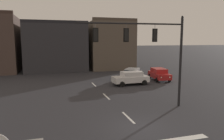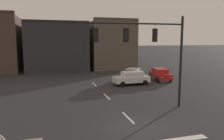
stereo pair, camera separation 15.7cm
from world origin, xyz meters
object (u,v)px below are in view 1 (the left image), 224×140
at_px(car_lot_nearside, 159,74).
at_px(car_lot_middle, 131,78).
at_px(signal_mast_near_side, 150,45).
at_px(car_lot_farside, 132,74).

relative_size(car_lot_nearside, car_lot_middle, 1.02).
bearing_deg(car_lot_nearside, signal_mast_near_side, -122.27).
bearing_deg(car_lot_middle, car_lot_farside, 64.82).
height_order(signal_mast_near_side, car_lot_middle, signal_mast_near_side).
distance_m(car_lot_nearside, car_lot_middle, 5.16).
height_order(car_lot_nearside, car_lot_middle, same).
xyz_separation_m(signal_mast_near_side, car_lot_middle, (2.01, 9.08, -4.21)).
height_order(car_lot_middle, car_lot_farside, same).
xyz_separation_m(car_lot_nearside, car_lot_farside, (-3.54, 0.99, 0.00)).
bearing_deg(car_lot_farside, car_lot_middle, -115.18).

